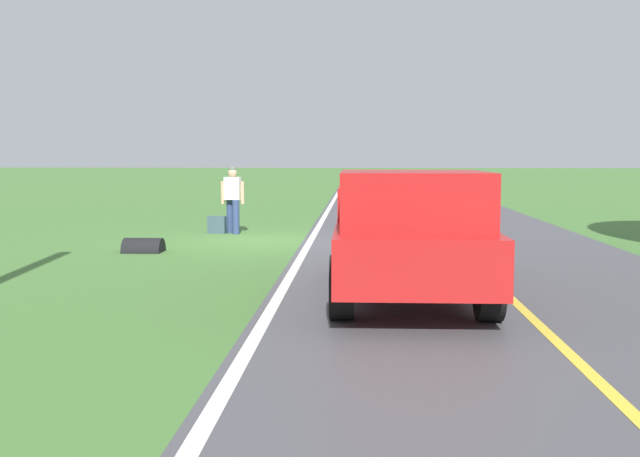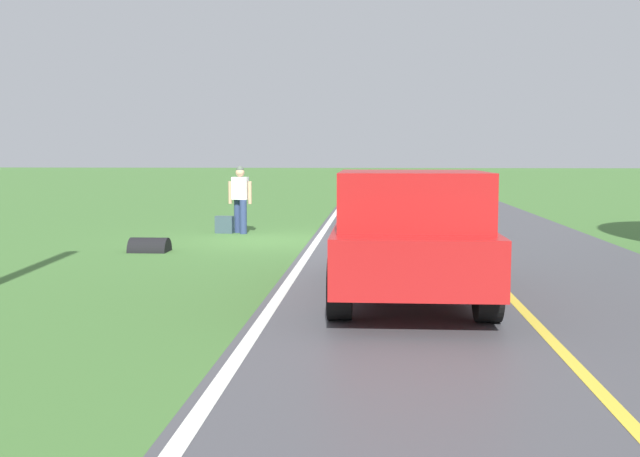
% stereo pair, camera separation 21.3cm
% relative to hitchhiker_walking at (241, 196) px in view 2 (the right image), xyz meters
% --- Properties ---
extents(ground_plane, '(200.00, 200.00, 0.00)m').
position_rel_hitchhiker_walking_xyz_m(ground_plane, '(-0.99, 1.63, -0.98)').
color(ground_plane, '#427033').
extents(road_surface, '(6.98, 120.00, 0.00)m').
position_rel_hitchhiker_walking_xyz_m(road_surface, '(-5.42, 1.63, -0.98)').
color(road_surface, '#47474C').
rests_on(road_surface, ground).
extents(lane_edge_line, '(0.16, 117.60, 0.00)m').
position_rel_hitchhiker_walking_xyz_m(lane_edge_line, '(-2.11, 1.63, -0.98)').
color(lane_edge_line, silver).
rests_on(lane_edge_line, ground).
extents(lane_centre_line, '(0.14, 117.60, 0.00)m').
position_rel_hitchhiker_walking_xyz_m(lane_centre_line, '(-5.42, 1.63, -0.98)').
color(lane_centre_line, gold).
rests_on(lane_centre_line, ground).
extents(hitchhiker_walking, '(0.62, 0.53, 1.75)m').
position_rel_hitchhiker_walking_xyz_m(hitchhiker_walking, '(0.00, 0.00, 0.00)').
color(hitchhiker_walking, navy).
rests_on(hitchhiker_walking, ground).
extents(suitcase_carried, '(0.48, 0.24, 0.45)m').
position_rel_hitchhiker_walking_xyz_m(suitcase_carried, '(0.43, 0.04, -0.76)').
color(suitcase_carried, '#384C56').
rests_on(suitcase_carried, ground).
extents(pickup_truck_passing, '(2.12, 5.41, 1.82)m').
position_rel_hitchhiker_walking_xyz_m(pickup_truck_passing, '(-3.95, 8.75, -0.01)').
color(pickup_truck_passing, '#B21919').
rests_on(pickup_truck_passing, ground).
extents(drainage_culvert, '(0.80, 0.60, 0.60)m').
position_rel_hitchhiker_walking_xyz_m(drainage_culvert, '(1.25, 3.88, -0.98)').
color(drainage_culvert, black).
rests_on(drainage_culvert, ground).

